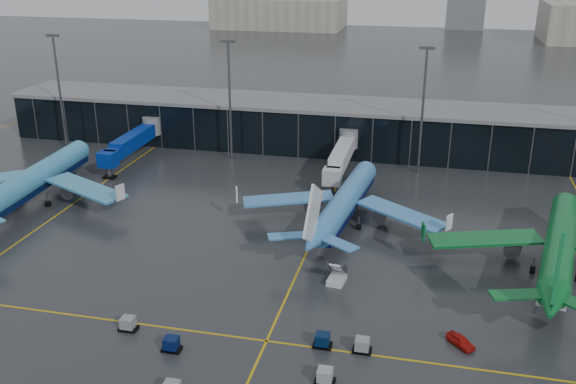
% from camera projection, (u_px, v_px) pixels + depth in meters
% --- Properties ---
extents(ground, '(600.00, 600.00, 0.00)m').
position_uv_depth(ground, '(226.00, 273.00, 91.47)').
color(ground, '#282B2D').
rests_on(ground, ground).
extents(terminal_pier, '(142.00, 17.00, 10.70)m').
position_uv_depth(terminal_pier, '(310.00, 124.00, 145.82)').
color(terminal_pier, black).
rests_on(terminal_pier, ground).
extents(jet_bridges, '(94.00, 27.50, 7.20)m').
position_uv_depth(jet_bridges, '(131.00, 142.00, 136.21)').
color(jet_bridges, '#595B60').
rests_on(jet_bridges, ground).
extents(flood_masts, '(203.00, 0.50, 25.50)m').
position_uv_depth(flood_masts, '(323.00, 101.00, 130.84)').
color(flood_masts, '#595B60').
rests_on(flood_masts, ground).
extents(distant_hangars, '(260.00, 71.00, 22.00)m').
position_uv_depth(distant_hangars, '(487.00, 18.00, 323.14)').
color(distant_hangars, '#B2AD99').
rests_on(distant_hangars, ground).
extents(taxi_lines, '(220.00, 120.00, 0.02)m').
position_uv_depth(taxi_lines, '(309.00, 248.00, 99.01)').
color(taxi_lines, gold).
rests_on(taxi_lines, ground).
extents(airliner_arkefly, '(41.66, 46.94, 13.92)m').
position_uv_depth(airliner_arkefly, '(33.00, 165.00, 114.61)').
color(airliner_arkefly, '#3C96C6').
rests_on(airliner_arkefly, ground).
extents(airliner_klm_near, '(40.73, 45.20, 12.74)m').
position_uv_depth(airliner_klm_near, '(346.00, 187.00, 105.78)').
color(airliner_klm_near, '#3F88CE').
rests_on(airliner_klm_near, ground).
extents(airliner_aer_lingus, '(46.07, 50.20, 13.35)m').
position_uv_depth(airliner_aer_lingus, '(562.00, 228.00, 89.76)').
color(airliner_aer_lingus, '#0C6A2A').
rests_on(airliner_aer_lingus, ground).
extents(baggage_carts, '(35.92, 13.90, 1.70)m').
position_uv_depth(baggage_carts, '(266.00, 364.00, 70.39)').
color(baggage_carts, black).
rests_on(baggage_carts, ground).
extents(mobile_airstair, '(2.56, 3.43, 3.45)m').
position_uv_depth(mobile_airstair, '(337.00, 278.00, 88.57)').
color(mobile_airstair, silver).
rests_on(mobile_airstair, ground).
extents(service_van_red, '(3.70, 3.81, 1.29)m').
position_uv_depth(service_van_red, '(461.00, 341.00, 74.68)').
color(service_van_red, '#B6130E').
rests_on(service_van_red, ground).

